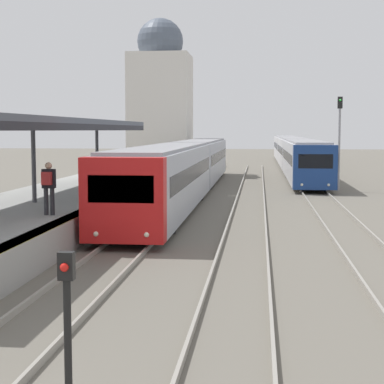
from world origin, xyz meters
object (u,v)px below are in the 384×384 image
object	(u,v)px
person_on_platform	(48,184)
train_far	(293,152)
train_near	(187,166)
signal_mast_far	(339,133)
signal_post_near	(67,317)

from	to	relation	value
person_on_platform	train_far	world-z (taller)	train_far
train_near	train_far	xyz separation A→B (m)	(7.27, 25.44, -0.02)
person_on_platform	train_far	size ratio (longest dim) A/B	0.03
person_on_platform	signal_mast_far	world-z (taller)	signal_mast_far
train_far	signal_mast_far	size ratio (longest dim) A/B	8.73
train_near	person_on_platform	bearing A→B (deg)	-98.35
signal_mast_far	signal_post_near	bearing A→B (deg)	-102.81
signal_mast_far	train_far	bearing A→B (deg)	94.05
signal_post_near	signal_mast_far	world-z (taller)	signal_mast_far
person_on_platform	train_near	distance (m)	16.98
train_far	signal_post_near	world-z (taller)	train_far
person_on_platform	signal_mast_far	size ratio (longest dim) A/B	0.29
train_far	signal_post_near	distance (m)	54.16
person_on_platform	train_far	xyz separation A→B (m)	(9.73, 42.24, -0.36)
person_on_platform	train_near	bearing A→B (deg)	81.65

